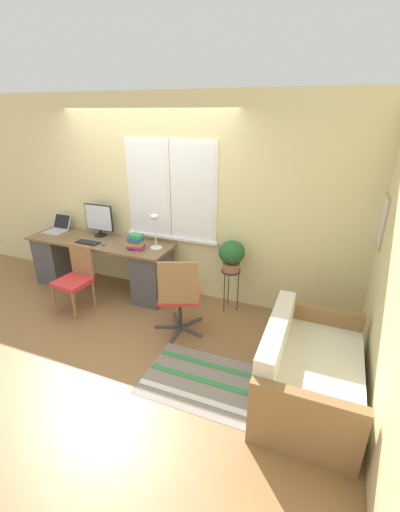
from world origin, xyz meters
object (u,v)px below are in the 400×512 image
Objects in this scene: mouse at (103,244)px; couch_loveseat at (307,373)px; laptop at (57,228)px; keyboard at (88,242)px; book_stack at (136,242)px; potted_plant at (232,254)px; desk_chair_wooden at (75,277)px; office_chair_swivel at (179,294)px; monitor at (99,220)px; desk_lamp at (155,224)px; plant_stand at (231,275)px.

mouse is 3.06m from couch_loveseat.
couch_loveseat is (3.88, -1.17, -0.54)m from laptop.
mouse is (1.01, -0.22, -0.04)m from laptop.
couch_loveseat is at bearing -16.83° from laptop.
keyboard is 0.25× the size of couch_loveseat.
laptop is 1.51m from book_stack.
laptop reaches higher than mouse.
couch_loveseat is at bearing -22.87° from book_stack.
laptop is 1.03m from mouse.
keyboard is at bearing -176.27° from mouse.
potted_plant is at bearing 0.87° from laptop.
desk_chair_wooden is 0.86× the size of office_chair_swivel.
keyboard is 2.03m from potted_plant.
mouse is at bearing -48.19° from monitor.
laptop is 0.76m from monitor.
monitor is at bearing 104.88° from desk_chair_wooden.
office_chair_swivel is at bearing -25.27° from monitor.
book_stack is at bearing -18.51° from monitor.
desk_lamp is at bearing -175.03° from potted_plant.
office_chair_swivel is (1.37, -0.47, -0.26)m from mouse.
desk_lamp is 1.97× the size of book_stack.
desk_lamp is at bearing 41.39° from desk_chair_wooden.
office_chair_swivel reaches higher than mouse.
mouse is at bearing -41.02° from office_chair_swivel.
laptop is at bearing 162.51° from keyboard.
book_stack is at bearing -6.45° from laptop.
book_stack is at bearing 67.13° from couch_loveseat.
book_stack is (0.49, 0.05, 0.08)m from mouse.
desk_chair_wooden is at bearing -38.42° from laptop.
laptop is 0.89× the size of potted_plant.
monitor is 0.96m from desk_chair_wooden.
book_stack reaches higher than plant_stand.
keyboard is 0.71× the size of desk_lamp.
laptop is 2.49m from office_chair_swivel.
book_stack is at bearing 6.18° from mouse.
desk_chair_wooden is at bearing -106.90° from mouse.
mouse is 0.08× the size of desk_chair_wooden.
plant_stand is at bearing -140.41° from office_chair_swivel.
monitor is 1.38× the size of keyboard.
desk_lamp is at bearing -1.57° from laptop.
couch_loveseat is at bearing -47.58° from plant_stand.
office_chair_swivel is (0.88, -0.52, -0.34)m from book_stack.
monitor is 0.82× the size of plant_stand.
mouse is at bearing -171.45° from potted_plant.
desk_lamp is 0.83× the size of plant_stand.
office_chair_swivel is (1.51, -0.00, 0.06)m from desk_chair_wooden.
couch_loveseat is (1.50, -0.48, -0.25)m from office_chair_swivel.
couch_loveseat is 3.38× the size of potted_plant.
monitor reaches higher than laptop.
desk_lamp is at bearing -7.64° from monitor.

